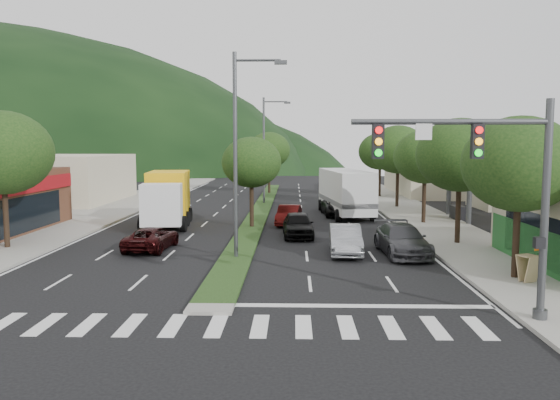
{
  "coord_description": "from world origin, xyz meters",
  "views": [
    {
      "loc": [
        2.84,
        -18.4,
        5.6
      ],
      "look_at": [
        2.08,
        11.16,
        2.6
      ],
      "focal_mm": 35.0,
      "sensor_mm": 36.0,
      "label": 1
    }
  ],
  "objects_px": {
    "motorhome": "(345,192)",
    "tree_r_a": "(519,164)",
    "streetlight_near": "(239,145)",
    "car_queue_c": "(289,215)",
    "tree_r_d": "(398,150)",
    "car_queue_a": "(298,225)",
    "sedan_silver": "(345,240)",
    "tree_med_far": "(269,150)",
    "car_queue_b": "(402,240)",
    "tree_r_b": "(460,155)",
    "suv_maroon": "(152,238)",
    "traffic_signal": "(496,176)",
    "a_frame_sign": "(528,266)",
    "tree_l_a": "(3,153)",
    "car_queue_d": "(338,207)",
    "tree_r_e": "(380,151)",
    "tree_med_near": "(251,162)",
    "box_truck": "(167,200)",
    "tree_r_c": "(425,157)",
    "streetlight_mid": "(266,145)"
  },
  "relations": [
    {
      "from": "traffic_signal",
      "to": "car_queue_a",
      "type": "height_order",
      "value": "traffic_signal"
    },
    {
      "from": "car_queue_b",
      "to": "a_frame_sign",
      "type": "xyz_separation_m",
      "value": [
        3.81,
        -6.07,
        0.03
      ]
    },
    {
      "from": "tree_l_a",
      "to": "suv_maroon",
      "type": "bearing_deg",
      "value": 1.82
    },
    {
      "from": "tree_r_a",
      "to": "suv_maroon",
      "type": "distance_m",
      "value": 18.39
    },
    {
      "from": "streetlight_mid",
      "to": "box_truck",
      "type": "distance_m",
      "value": 15.79
    },
    {
      "from": "tree_l_a",
      "to": "sedan_silver",
      "type": "height_order",
      "value": "tree_l_a"
    },
    {
      "from": "a_frame_sign",
      "to": "tree_med_near",
      "type": "bearing_deg",
      "value": 105.03
    },
    {
      "from": "streetlight_mid",
      "to": "sedan_silver",
      "type": "relative_size",
      "value": 2.23
    },
    {
      "from": "streetlight_mid",
      "to": "car_queue_d",
      "type": "distance_m",
      "value": 11.56
    },
    {
      "from": "car_queue_a",
      "to": "a_frame_sign",
      "type": "height_order",
      "value": "a_frame_sign"
    },
    {
      "from": "tree_l_a",
      "to": "car_queue_d",
      "type": "xyz_separation_m",
      "value": [
        18.86,
        14.51,
        -4.47
      ]
    },
    {
      "from": "car_queue_a",
      "to": "car_queue_b",
      "type": "bearing_deg",
      "value": -47.54
    },
    {
      "from": "tree_med_near",
      "to": "car_queue_c",
      "type": "relative_size",
      "value": 1.44
    },
    {
      "from": "tree_r_d",
      "to": "car_queue_a",
      "type": "height_order",
      "value": "tree_r_d"
    },
    {
      "from": "a_frame_sign",
      "to": "car_queue_a",
      "type": "bearing_deg",
      "value": 104.35
    },
    {
      "from": "car_queue_c",
      "to": "a_frame_sign",
      "type": "distance_m",
      "value": 19.0
    },
    {
      "from": "car_queue_b",
      "to": "tree_r_c",
      "type": "bearing_deg",
      "value": 67.91
    },
    {
      "from": "traffic_signal",
      "to": "tree_med_near",
      "type": "distance_m",
      "value": 21.53
    },
    {
      "from": "streetlight_near",
      "to": "car_queue_c",
      "type": "height_order",
      "value": "streetlight_near"
    },
    {
      "from": "tree_r_e",
      "to": "motorhome",
      "type": "height_order",
      "value": "tree_r_e"
    },
    {
      "from": "motorhome",
      "to": "tree_r_a",
      "type": "bearing_deg",
      "value": -83.49
    },
    {
      "from": "car_queue_b",
      "to": "tree_r_a",
      "type": "bearing_deg",
      "value": -58.88
    },
    {
      "from": "tree_med_near",
      "to": "tree_r_c",
      "type": "bearing_deg",
      "value": 9.46
    },
    {
      "from": "traffic_signal",
      "to": "a_frame_sign",
      "type": "xyz_separation_m",
      "value": [
        3.17,
        4.72,
        -3.85
      ]
    },
    {
      "from": "suv_maroon",
      "to": "tree_r_d",
      "type": "bearing_deg",
      "value": -125.54
    },
    {
      "from": "tree_r_c",
      "to": "tree_med_far",
      "type": "distance_m",
      "value": 26.83
    },
    {
      "from": "streetlight_near",
      "to": "suv_maroon",
      "type": "bearing_deg",
      "value": 155.76
    },
    {
      "from": "tree_r_a",
      "to": "tree_med_near",
      "type": "bearing_deg",
      "value": 130.6
    },
    {
      "from": "tree_med_far",
      "to": "motorhome",
      "type": "distance_m",
      "value": 20.81
    },
    {
      "from": "tree_r_c",
      "to": "tree_med_near",
      "type": "bearing_deg",
      "value": -170.54
    },
    {
      "from": "car_queue_d",
      "to": "suv_maroon",
      "type": "bearing_deg",
      "value": -131.56
    },
    {
      "from": "tree_r_a",
      "to": "sedan_silver",
      "type": "xyz_separation_m",
      "value": [
        -6.51,
        5.35,
        -4.08
      ]
    },
    {
      "from": "sedan_silver",
      "to": "car_queue_b",
      "type": "bearing_deg",
      "value": -0.11
    },
    {
      "from": "tree_r_a",
      "to": "tree_med_far",
      "type": "relative_size",
      "value": 0.96
    },
    {
      "from": "tree_r_c",
      "to": "car_queue_a",
      "type": "height_order",
      "value": "tree_r_c"
    },
    {
      "from": "tree_r_d",
      "to": "streetlight_near",
      "type": "height_order",
      "value": "streetlight_near"
    },
    {
      "from": "car_queue_a",
      "to": "tree_r_b",
      "type": "bearing_deg",
      "value": -18.42
    },
    {
      "from": "tree_r_c",
      "to": "car_queue_c",
      "type": "xyz_separation_m",
      "value": [
        -9.51,
        -0.49,
        -4.06
      ]
    },
    {
      "from": "tree_r_b",
      "to": "sedan_silver",
      "type": "distance_m",
      "value": 8.24
    },
    {
      "from": "suv_maroon",
      "to": "streetlight_near",
      "type": "bearing_deg",
      "value": 160.56
    },
    {
      "from": "a_frame_sign",
      "to": "motorhome",
      "type": "bearing_deg",
      "value": 79.41
    },
    {
      "from": "tree_med_near",
      "to": "streetlight_mid",
      "type": "xyz_separation_m",
      "value": [
        0.21,
        15.0,
        1.16
      ]
    },
    {
      "from": "sedan_silver",
      "to": "car_queue_b",
      "type": "xyz_separation_m",
      "value": [
        2.89,
        -0.1,
        0.03
      ]
    },
    {
      "from": "tree_r_e",
      "to": "tree_r_d",
      "type": "bearing_deg",
      "value": -90.0
    },
    {
      "from": "traffic_signal",
      "to": "tree_r_d",
      "type": "distance_m",
      "value": 31.68
    },
    {
      "from": "box_truck",
      "to": "motorhome",
      "type": "relative_size",
      "value": 0.81
    },
    {
      "from": "tree_r_b",
      "to": "tree_r_d",
      "type": "height_order",
      "value": "tree_r_d"
    },
    {
      "from": "car_queue_c",
      "to": "box_truck",
      "type": "height_order",
      "value": "box_truck"
    },
    {
      "from": "car_queue_a",
      "to": "car_queue_b",
      "type": "height_order",
      "value": "car_queue_b"
    },
    {
      "from": "sedan_silver",
      "to": "box_truck",
      "type": "height_order",
      "value": "box_truck"
    }
  ]
}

